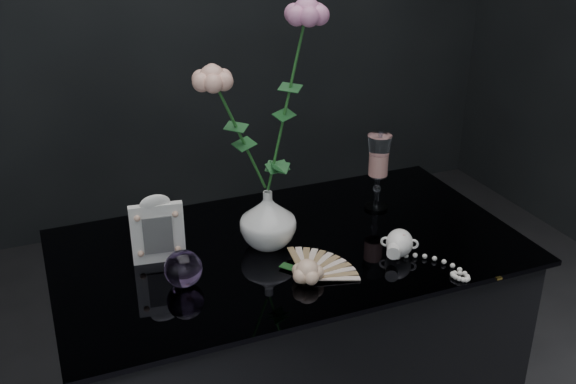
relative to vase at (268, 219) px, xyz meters
name	(u,v)px	position (x,y,z in m)	size (l,w,h in m)	color
table	(290,377)	(0.05, -0.02, -0.45)	(1.05, 0.58, 0.76)	black
vase	(268,219)	(0.00, 0.00, 0.00)	(0.13, 0.13, 0.13)	white
wine_glass	(378,173)	(0.32, 0.07, 0.03)	(0.06, 0.06, 0.20)	white
picture_frame	(157,228)	(-0.24, 0.02, 0.01)	(0.12, 0.09, 0.16)	white
paperweight	(183,269)	(-0.22, -0.09, -0.03)	(0.08, 0.08, 0.08)	#956DB2
paper_fan	(304,277)	(0.01, -0.17, -0.05)	(0.24, 0.18, 0.02)	#FFF7CB
loose_rose	(307,271)	(0.02, -0.17, -0.04)	(0.11, 0.15, 0.05)	beige
pearl_jar	(400,242)	(0.25, -0.15, -0.04)	(0.21, 0.22, 0.06)	white
roses	(266,104)	(0.00, -0.01, 0.27)	(0.28, 0.11, 0.46)	#E6A892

